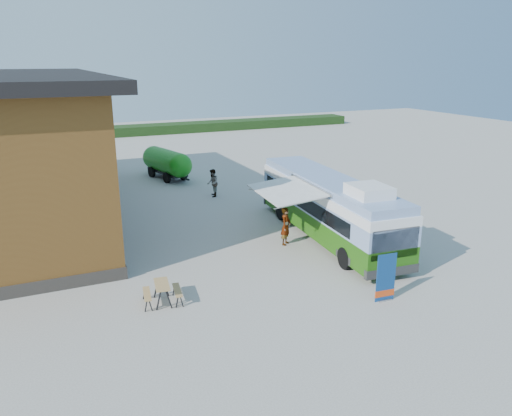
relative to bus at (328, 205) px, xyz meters
name	(u,v)px	position (x,y,z in m)	size (l,w,h in m)	color
ground	(276,253)	(-3.11, -0.84, -1.60)	(100.00, 100.00, 0.00)	#BCB7AD
barn	(6,152)	(-13.61, 9.16, 1.99)	(9.60, 21.20, 7.50)	brown
hedge	(193,127)	(4.89, 37.16, -1.10)	(40.00, 3.00, 1.00)	#264419
bus	(328,205)	(0.00, 0.00, 0.00)	(3.18, 11.08, 3.36)	#337713
awning	(291,193)	(-2.10, -0.16, 0.84)	(2.82, 4.19, 0.51)	white
banner	(385,282)	(-1.63, -6.40, -0.88)	(0.77, 0.22, 1.76)	navy
picnic_table	(162,289)	(-8.81, -3.38, -1.06)	(1.43, 1.31, 0.73)	tan
person_a	(286,226)	(-2.23, -0.02, -0.73)	(0.64, 0.42, 1.75)	#999999
person_b	(213,183)	(-2.53, 9.15, -0.75)	(0.83, 0.65, 1.71)	#999999
slurry_tanker	(167,162)	(-3.89, 14.98, -0.40)	(2.58, 5.51, 2.08)	#1B8A19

